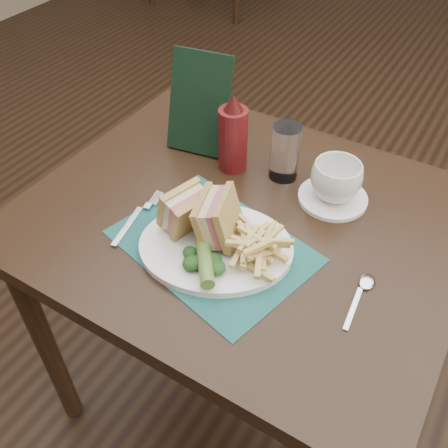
% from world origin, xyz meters
% --- Properties ---
extents(floor, '(7.00, 7.00, 0.00)m').
position_xyz_m(floor, '(0.00, 0.00, 0.00)').
color(floor, black).
rests_on(floor, ground).
extents(table_main, '(0.90, 0.75, 0.75)m').
position_xyz_m(table_main, '(0.00, -0.50, 0.38)').
color(table_main, black).
rests_on(table_main, ground).
extents(placemat, '(0.43, 0.35, 0.00)m').
position_xyz_m(placemat, '(-0.00, -0.62, 0.75)').
color(placemat, '#1A5450').
rests_on(placemat, table_main).
extents(plate, '(0.37, 0.34, 0.01)m').
position_xyz_m(plate, '(0.01, -0.62, 0.76)').
color(plate, white).
rests_on(plate, placemat).
extents(sandwich_half_a, '(0.10, 0.11, 0.09)m').
position_xyz_m(sandwich_half_a, '(-0.09, -0.61, 0.81)').
color(sandwich_half_a, tan).
rests_on(sandwich_half_a, plate).
extents(sandwich_half_b, '(0.10, 0.12, 0.10)m').
position_xyz_m(sandwich_half_b, '(-0.02, -0.61, 0.82)').
color(sandwich_half_b, tan).
rests_on(sandwich_half_b, plate).
extents(kale_garnish, '(0.11, 0.08, 0.03)m').
position_xyz_m(kale_garnish, '(0.01, -0.68, 0.78)').
color(kale_garnish, '#153814').
rests_on(kale_garnish, plate).
extents(pickle_spear, '(0.10, 0.11, 0.03)m').
position_xyz_m(pickle_spear, '(0.02, -0.69, 0.79)').
color(pickle_spear, '#4F722B').
rests_on(pickle_spear, plate).
extents(fries_pile, '(0.18, 0.20, 0.06)m').
position_xyz_m(fries_pile, '(0.09, -0.61, 0.80)').
color(fries_pile, '#DBBF6D').
rests_on(fries_pile, plate).
extents(fork, '(0.07, 0.17, 0.01)m').
position_xyz_m(fork, '(-0.18, -0.63, 0.76)').
color(fork, silver).
rests_on(fork, placemat).
extents(spoon, '(0.05, 0.15, 0.01)m').
position_xyz_m(spoon, '(0.29, -0.59, 0.76)').
color(spoon, silver).
rests_on(spoon, table_main).
extents(saucer, '(0.16, 0.16, 0.01)m').
position_xyz_m(saucer, '(0.14, -0.36, 0.76)').
color(saucer, white).
rests_on(saucer, table_main).
extents(coffee_cup, '(0.15, 0.15, 0.08)m').
position_xyz_m(coffee_cup, '(0.14, -0.36, 0.80)').
color(coffee_cup, white).
rests_on(coffee_cup, saucer).
extents(drinking_glass, '(0.08, 0.08, 0.13)m').
position_xyz_m(drinking_glass, '(0.01, -0.34, 0.81)').
color(drinking_glass, white).
rests_on(drinking_glass, table_main).
extents(ketchup_bottle, '(0.08, 0.08, 0.19)m').
position_xyz_m(ketchup_bottle, '(-0.10, -0.37, 0.84)').
color(ketchup_bottle, '#520E10').
rests_on(ketchup_bottle, table_main).
extents(check_presenter, '(0.16, 0.11, 0.23)m').
position_xyz_m(check_presenter, '(-0.22, -0.34, 0.86)').
color(check_presenter, black).
rests_on(check_presenter, table_main).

